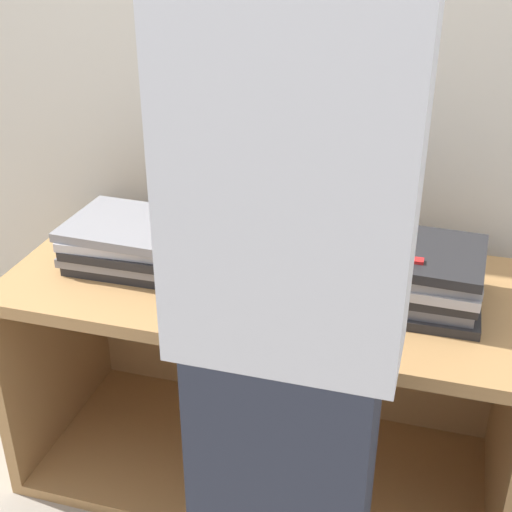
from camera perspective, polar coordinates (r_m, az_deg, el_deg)
name	(u,v)px	position (r m, az deg, el deg)	size (l,w,h in m)	color
wall_back	(306,43)	(2.09, 4.03, 16.62)	(8.00, 0.05, 2.40)	beige
cart	(271,366)	(2.13, 1.23, -8.79)	(1.37, 0.62, 0.66)	#A87A47
laptop_open	(271,252)	(1.91, 1.19, 0.28)	(0.34, 0.30, 0.29)	#333338
laptop_stack_left	(135,242)	(1.99, -9.63, 1.14)	(0.36, 0.29, 0.12)	#232326
laptop_stack_right	(410,274)	(1.81, 12.20, -1.44)	(0.36, 0.29, 0.15)	#232326
person	(288,325)	(1.26, 2.57, -5.50)	(0.40, 0.54, 1.79)	#2D3342
inventory_tag	(411,260)	(1.71, 12.28, -0.30)	(0.06, 0.02, 0.01)	red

